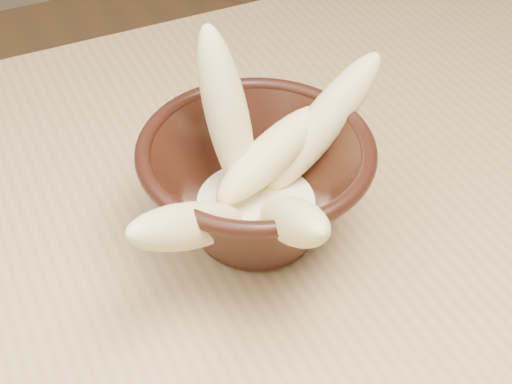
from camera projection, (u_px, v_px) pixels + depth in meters
table at (451, 260)px, 0.67m from camera, size 1.20×0.80×0.75m
bowl at (256, 184)px, 0.55m from camera, size 0.18×0.18×0.10m
milk_puddle at (256, 206)px, 0.56m from camera, size 0.10×0.10×0.01m
banana_upright at (227, 115)px, 0.53m from camera, size 0.05×0.08×0.14m
banana_left at (190, 226)px, 0.48m from camera, size 0.13×0.10×0.11m
banana_right at (323, 123)px, 0.56m from camera, size 0.13×0.05×0.12m
banana_across at (271, 154)px, 0.55m from camera, size 0.12×0.07×0.07m
banana_front at (292, 220)px, 0.48m from camera, size 0.06×0.14×0.12m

